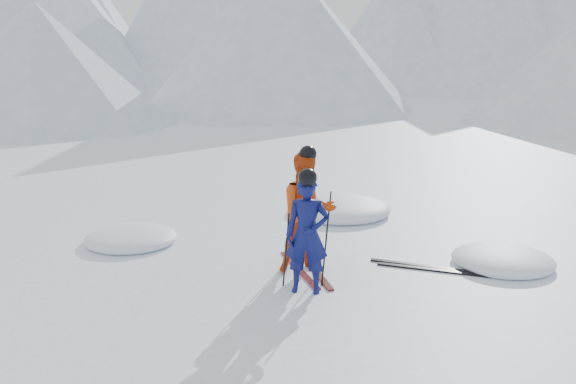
{
  "coord_description": "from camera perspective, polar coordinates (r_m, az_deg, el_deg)",
  "views": [
    {
      "loc": [
        -1.09,
        -8.89,
        3.25
      ],
      "look_at": [
        -1.71,
        0.5,
        1.1
      ],
      "focal_mm": 38.0,
      "sensor_mm": 36.0,
      "label": 1
    }
  ],
  "objects": [
    {
      "name": "ground",
      "position": [
        9.53,
        10.2,
        -7.29
      ],
      "size": [
        160.0,
        160.0,
        0.0
      ],
      "primitive_type": "plane",
      "color": "white",
      "rests_on": "ground"
    },
    {
      "name": "skier_blue",
      "position": [
        8.36,
        1.8,
        -4.04
      ],
      "size": [
        0.63,
        0.44,
        1.64
      ],
      "primitive_type": "imported",
      "rotation": [
        0.0,
        0.0,
        -0.08
      ],
      "color": "#0D1253",
      "rests_on": "ground"
    },
    {
      "name": "pole_blue_left",
      "position": [
        8.6,
        -0.18,
        -5.46
      ],
      "size": [
        0.11,
        0.08,
        1.09
      ],
      "primitive_type": "cylinder",
      "rotation": [
        0.05,
        0.08,
        0.0
      ],
      "color": "black",
      "rests_on": "ground"
    },
    {
      "name": "ski_loose_b",
      "position": [
        9.64,
        13.4,
        -7.1
      ],
      "size": [
        1.66,
        0.55,
        0.03
      ],
      "primitive_type": "cube",
      "rotation": [
        0.0,
        0.0,
        1.3
      ],
      "color": "black",
      "rests_on": "ground"
    },
    {
      "name": "skier_red",
      "position": [
        9.13,
        1.83,
        -1.98
      ],
      "size": [
        1.06,
        0.94,
        1.82
      ],
      "primitive_type": "imported",
      "rotation": [
        0.0,
        0.0,
        0.33
      ],
      "color": "#CF4310",
      "rests_on": "ground"
    },
    {
      "name": "mountain_range",
      "position": [
        44.85,
        13.07,
        17.0
      ],
      "size": [
        106.15,
        62.94,
        15.53
      ],
      "color": "#B2BCD1",
      "rests_on": "ground"
    },
    {
      "name": "ski_worn_left",
      "position": [
        9.4,
        1.06,
        -7.26
      ],
      "size": [
        0.69,
        1.62,
        0.03
      ],
      "primitive_type": "cube",
      "rotation": [
        0.0,
        0.0,
        0.36
      ],
      "color": "black",
      "rests_on": "ground"
    },
    {
      "name": "pole_blue_right",
      "position": [
        8.67,
        3.5,
        -5.32
      ],
      "size": [
        0.11,
        0.07,
        1.09
      ],
      "primitive_type": "cylinder",
      "rotation": [
        -0.04,
        0.08,
        0.0
      ],
      "color": "black",
      "rests_on": "ground"
    },
    {
      "name": "pole_red_left",
      "position": [
        9.46,
        0.06,
        -3.34
      ],
      "size": [
        0.12,
        0.1,
        1.21
      ],
      "primitive_type": "cylinder",
      "rotation": [
        0.06,
        0.08,
        0.0
      ],
      "color": "black",
      "rests_on": "ground"
    },
    {
      "name": "snow_lumps",
      "position": [
        11.27,
        5.14,
        -3.95
      ],
      "size": [
        9.17,
        6.55,
        0.47
      ],
      "color": "white",
      "rests_on": "ground"
    },
    {
      "name": "ski_loose_a",
      "position": [
        9.77,
        12.67,
        -6.8
      ],
      "size": [
        1.65,
        0.6,
        0.03
      ],
      "primitive_type": "cube",
      "rotation": [
        0.0,
        0.0,
        1.26
      ],
      "color": "black",
      "rests_on": "ground"
    },
    {
      "name": "pole_red_right",
      "position": [
        9.35,
        3.69,
        -3.57
      ],
      "size": [
        0.12,
        0.09,
        1.21
      ],
      "primitive_type": "cylinder",
      "rotation": [
        -0.05,
        0.08,
        0.0
      ],
      "color": "black",
      "rests_on": "ground"
    },
    {
      "name": "ski_worn_right",
      "position": [
        9.4,
        2.53,
        -7.29
      ],
      "size": [
        0.58,
        1.65,
        0.03
      ],
      "primitive_type": "cube",
      "rotation": [
        0.0,
        0.0,
        0.3
      ],
      "color": "black",
      "rests_on": "ground"
    }
  ]
}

